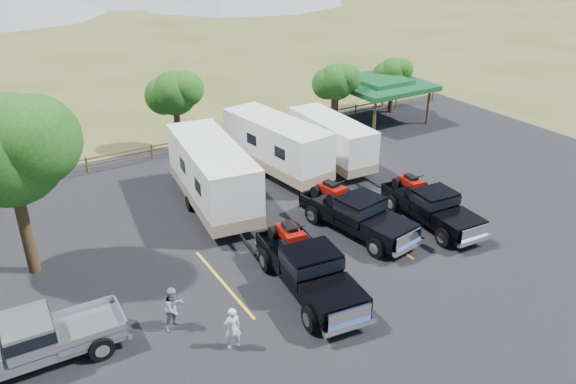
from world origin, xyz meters
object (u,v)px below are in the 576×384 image
rig_center (356,212)px  trailer_center (276,146)px  trailer_left (212,176)px  trailer_right (331,141)px  rig_left (308,267)px  person_a (232,328)px  pavilion (381,84)px  rig_right (431,205)px  pickup_silver (35,340)px  tree_big_nw (5,150)px  person_b (174,308)px

rig_center → trailer_center: 7.95m
trailer_left → trailer_right: 8.72m
rig_left → person_a: (-4.12, -1.53, -0.22)m
trailer_right → pavilion: bearing=34.5°
pavilion → trailer_center: 12.34m
rig_left → trailer_left: trailer_left is taller
pavilion → trailer_center: size_ratio=0.66×
trailer_center → rig_right: bearing=-76.7°
rig_right → pickup_silver: (-18.28, -0.31, -0.03)m
tree_big_nw → trailer_right: bearing=9.5°
tree_big_nw → person_a: 11.21m
rig_left → pavilion: bearing=50.1°
pickup_silver → rig_center: bearing=97.6°
tree_big_nw → rig_left: tree_big_nw is taller
trailer_left → rig_left: bearing=-81.1°
tree_big_nw → trailer_center: (14.09, 3.49, -3.85)m
trailer_left → person_b: bearing=-115.8°
pavilion → trailer_left: trailer_left is taller
trailer_left → rig_right: bearing=-32.1°
pavilion → pickup_silver: bearing=-152.1°
rig_right → trailer_left: (-8.46, 6.96, 0.86)m
rig_right → person_b: 13.70m
tree_big_nw → rig_right: tree_big_nw is taller
rig_left → pickup_silver: 10.14m
rig_right → trailer_center: (-3.43, 9.13, 0.74)m
pickup_silver → rig_left: bearing=84.5°
pavilion → trailer_right: size_ratio=0.75×
tree_big_nw → trailer_right: tree_big_nw is taller
person_b → rig_right: bearing=-16.2°
person_a → person_b: person_b is taller
pickup_silver → person_a: (5.93, -2.80, -0.10)m
tree_big_nw → rig_left: 12.60m
trailer_left → person_a: trailer_left is taller
rig_center → trailer_left: trailer_left is taller
rig_right → person_b: size_ratio=3.57×
rig_left → trailer_right: (8.33, 10.16, 0.44)m
pickup_silver → trailer_left: bearing=128.2°
tree_big_nw → person_b: bearing=-59.9°
pickup_silver → person_a: bearing=66.4°
rig_right → trailer_center: bearing=114.5°
trailer_center → person_b: bearing=-142.5°
pavilion → rig_left: 22.31m
rig_right → person_a: bearing=-161.9°
trailer_right → pickup_silver: (-18.38, -8.89, -0.57)m
rig_right → rig_left: bearing=-165.1°
tree_big_nw → pickup_silver: 7.57m
pavilion → rig_left: size_ratio=0.90×
person_a → pavilion: bearing=-136.3°
pavilion → trailer_right: (-7.92, -5.03, -1.24)m
pavilion → trailer_left: (-16.48, -6.64, -0.92)m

